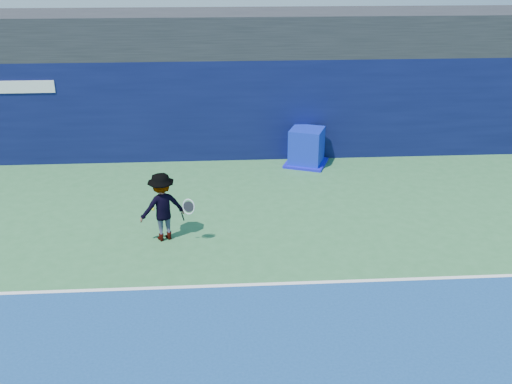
# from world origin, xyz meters

# --- Properties ---
(baseline) EXTENTS (24.00, 0.10, 0.01)m
(baseline) POSITION_xyz_m (0.00, 3.00, 0.01)
(baseline) COLOR white
(baseline) RESTS_ON ground
(stadium_band) EXTENTS (36.00, 3.00, 1.20)m
(stadium_band) POSITION_xyz_m (0.00, 11.50, 3.60)
(stadium_band) COLOR black
(stadium_band) RESTS_ON back_wall_assembly
(back_wall_assembly) EXTENTS (36.00, 1.03, 3.00)m
(back_wall_assembly) POSITION_xyz_m (-0.00, 10.50, 1.50)
(back_wall_assembly) COLOR #0A0F3A
(back_wall_assembly) RESTS_ON ground
(equipment_cart) EXTENTS (1.48, 1.48, 1.10)m
(equipment_cart) POSITION_xyz_m (2.44, 9.53, 0.50)
(equipment_cart) COLOR #0C1EB1
(equipment_cart) RESTS_ON ground
(tennis_player) EXTENTS (1.31, 0.91, 1.56)m
(tennis_player) POSITION_xyz_m (-1.39, 5.03, 0.78)
(tennis_player) COLOR white
(tennis_player) RESTS_ON ground
(tennis_ball) EXTENTS (0.07, 0.07, 0.07)m
(tennis_ball) POSITION_xyz_m (-1.61, 5.09, 0.70)
(tennis_ball) COLOR #BBDC18
(tennis_ball) RESTS_ON ground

